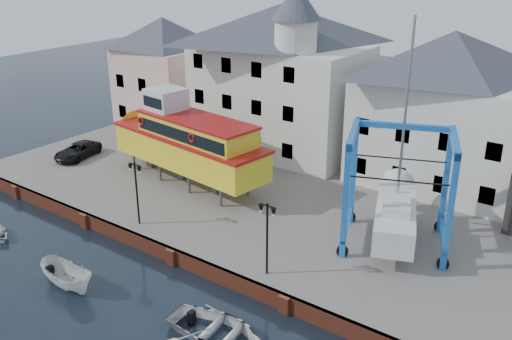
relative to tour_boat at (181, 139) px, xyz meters
The scene contains 13 objects.
ground 11.56m from the tour_boat, 50.29° to the right, with size 140.00×140.00×0.00m, color black.
hardstanding 8.26m from the tour_boat, 21.51° to the left, with size 44.00×22.00×1.00m, color #6B635E.
quay_wall 11.31m from the tour_boat, 49.93° to the right, with size 44.00×0.47×1.00m.
building_pink 14.89m from the tour_boat, 138.87° to the left, with size 8.00×7.00×10.30m.
building_white_main 10.78m from the tour_boat, 78.74° to the left, with size 14.00×8.30×14.00m.
building_white_right 19.31m from the tour_boat, 33.99° to the left, with size 12.00×8.00×11.20m.
lamp_post_left 7.65m from the tour_boat, 67.87° to the right, with size 1.12×0.32×4.20m.
lamp_post_right 14.70m from the tour_boat, 28.82° to the right, with size 1.12×0.32×4.20m.
tour_boat is the anchor object (origin of this frame).
travel_lift 16.77m from the tour_boat, ahead, with size 7.50×8.95×13.22m.
van 10.70m from the tour_boat, behind, with size 2.03×4.40×1.22m, color black.
motorboat_a 14.62m from the tour_boat, 73.54° to the right, with size 1.54×4.09×1.58m, color silver.
motorboat_b 18.29m from the tour_boat, 41.74° to the right, with size 3.66×5.12×1.06m, color silver.
Camera 1 is at (21.33, -20.62, 17.66)m, focal length 40.00 mm.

